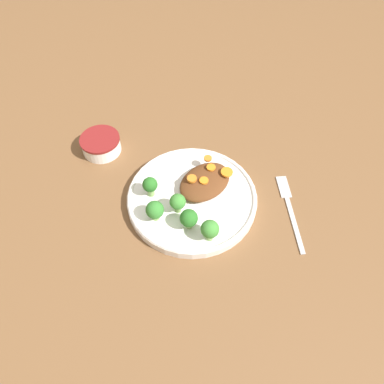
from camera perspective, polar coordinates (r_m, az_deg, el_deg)
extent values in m
plane|color=brown|center=(0.84, 0.00, -1.44)|extent=(4.00, 4.00, 0.00)
cylinder|color=white|center=(0.83, 0.00, -1.04)|extent=(0.29, 0.29, 0.02)
torus|color=white|center=(0.83, 0.00, -0.63)|extent=(0.29, 0.29, 0.01)
cylinder|color=white|center=(0.95, -13.70, 7.08)|extent=(0.09, 0.09, 0.04)
cylinder|color=maroon|center=(0.94, -13.91, 7.81)|extent=(0.10, 0.10, 0.01)
cylinder|color=white|center=(0.95, -13.82, 7.51)|extent=(0.08, 0.08, 0.01)
ellipsoid|color=#5B3319|center=(0.83, 1.90, 1.62)|extent=(0.13, 0.09, 0.03)
cylinder|color=#7FA85B|center=(0.77, -0.47, -4.85)|extent=(0.01, 0.01, 0.02)
sphere|color=#286B23|center=(0.75, -0.48, -4.00)|extent=(0.04, 0.04, 0.04)
cylinder|color=#7FA85B|center=(0.82, -6.28, 0.19)|extent=(0.02, 0.02, 0.03)
sphere|color=#286B23|center=(0.81, -6.42, 1.13)|extent=(0.03, 0.03, 0.03)
cylinder|color=#7FA85B|center=(0.79, -5.57, -3.56)|extent=(0.02, 0.02, 0.02)
sphere|color=#337A2D|center=(0.77, -5.69, -2.72)|extent=(0.04, 0.04, 0.04)
cylinder|color=#7FA85B|center=(0.76, 2.68, -6.55)|extent=(0.02, 0.02, 0.02)
sphere|color=#3D8433|center=(0.74, 2.75, -5.66)|extent=(0.04, 0.04, 0.04)
cylinder|color=#759E51|center=(0.79, -2.16, -2.35)|extent=(0.01, 0.01, 0.02)
sphere|color=#3D8433|center=(0.78, -2.21, -1.48)|extent=(0.03, 0.03, 0.03)
cylinder|color=orange|center=(0.81, 1.82, 1.75)|extent=(0.02, 0.02, 0.00)
cylinder|color=orange|center=(0.84, 2.92, 3.76)|extent=(0.02, 0.02, 0.00)
cylinder|color=orange|center=(0.81, -0.02, 2.03)|extent=(0.02, 0.02, 0.01)
cylinder|color=orange|center=(0.85, 2.43, 5.15)|extent=(0.02, 0.02, 0.00)
cylinder|color=orange|center=(0.83, 5.32, 3.03)|extent=(0.03, 0.03, 0.00)
cube|color=#BCBCBC|center=(0.83, 15.38, -4.74)|extent=(0.10, 0.12, 0.01)
cube|color=#BCBCBC|center=(0.89, 13.81, 0.81)|extent=(0.06, 0.06, 0.01)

